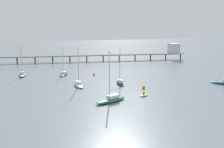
# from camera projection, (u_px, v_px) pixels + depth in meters

# --- Properties ---
(ground_plane) EXTENTS (400.00, 400.00, 0.00)m
(ground_plane) POSITION_uv_depth(u_px,v_px,m) (138.00, 97.00, 61.74)
(ground_plane) COLOR slate
(pier) EXTENTS (86.64, 11.82, 7.16)m
(pier) POSITION_uv_depth(u_px,v_px,m) (130.00, 52.00, 120.59)
(pier) COLOR brown
(pier) RESTS_ON ground_plane
(sailboat_white) EXTENTS (2.25, 7.05, 10.36)m
(sailboat_white) POSITION_uv_depth(u_px,v_px,m) (78.00, 84.00, 72.08)
(sailboat_white) COLOR white
(sailboat_white) RESTS_ON ground_plane
(sailboat_blue) EXTENTS (4.16, 7.00, 8.99)m
(sailboat_blue) POSITION_uv_depth(u_px,v_px,m) (64.00, 73.00, 87.39)
(sailboat_blue) COLOR #2D4CB7
(sailboat_blue) RESTS_ON ground_plane
(sailboat_green) EXTENTS (8.01, 5.41, 10.65)m
(sailboat_green) POSITION_uv_depth(u_px,v_px,m) (111.00, 99.00, 57.71)
(sailboat_green) COLOR #287F4C
(sailboat_green) RESTS_ON ground_plane
(sailboat_gray) EXTENTS (1.96, 6.26, 9.23)m
(sailboat_gray) POSITION_uv_depth(u_px,v_px,m) (22.00, 74.00, 85.63)
(sailboat_gray) COLOR gray
(sailboat_gray) RESTS_ON ground_plane
(sailboat_navy) EXTENTS (1.97, 6.22, 9.55)m
(sailboat_navy) POSITION_uv_depth(u_px,v_px,m) (120.00, 82.00, 74.21)
(sailboat_navy) COLOR navy
(sailboat_navy) RESTS_ON ground_plane
(dinghy_yellow) EXTENTS (2.72, 2.04, 1.14)m
(dinghy_yellow) POSITION_uv_depth(u_px,v_px,m) (144.00, 95.00, 62.36)
(dinghy_yellow) COLOR yellow
(dinghy_yellow) RESTS_ON ground_plane
(mooring_buoy_near) EXTENTS (0.72, 0.72, 0.72)m
(mooring_buoy_near) POSITION_uv_depth(u_px,v_px,m) (94.00, 74.00, 86.93)
(mooring_buoy_near) COLOR orange
(mooring_buoy_near) RESTS_ON ground_plane
(mooring_buoy_inner) EXTENTS (0.82, 0.82, 0.82)m
(mooring_buoy_inner) POSITION_uv_depth(u_px,v_px,m) (144.00, 87.00, 69.24)
(mooring_buoy_inner) COLOR orange
(mooring_buoy_inner) RESTS_ON ground_plane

